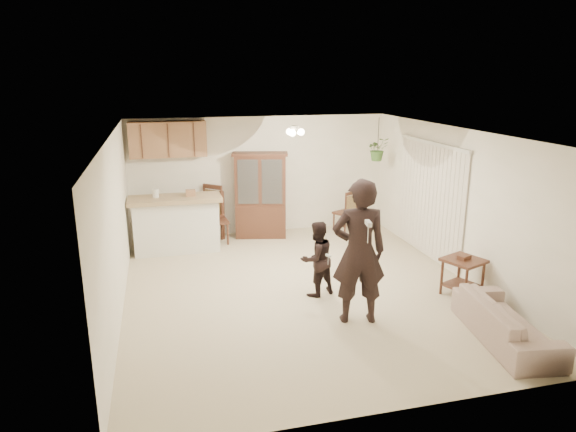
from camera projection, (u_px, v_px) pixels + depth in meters
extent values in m
plane|color=beige|center=(301.00, 288.00, 8.29)|extent=(6.50, 6.50, 0.00)
cube|color=silver|center=(302.00, 133.00, 7.63)|extent=(5.50, 6.50, 0.02)
cube|color=white|center=(261.00, 175.00, 11.00)|extent=(5.50, 0.02, 2.50)
cube|color=white|center=(392.00, 301.00, 4.92)|extent=(5.50, 0.02, 2.50)
cube|color=white|center=(116.00, 226.00, 7.31)|extent=(0.02, 6.50, 2.50)
cube|color=white|center=(459.00, 204.00, 8.61)|extent=(0.02, 6.50, 2.50)
cube|color=silver|center=(177.00, 227.00, 9.92)|extent=(1.60, 0.55, 1.00)
cube|color=tan|center=(175.00, 199.00, 9.77)|extent=(1.75, 0.70, 0.08)
cube|color=brown|center=(168.00, 139.00, 10.15)|extent=(1.50, 0.34, 0.70)
imported|color=#355D25|center=(378.00, 149.00, 10.58)|extent=(0.43, 0.37, 0.48)
cylinder|color=black|center=(378.00, 133.00, 10.50)|extent=(0.01, 0.01, 0.65)
imported|color=#BFAF9D|center=(507.00, 314.00, 6.61)|extent=(1.00, 1.96, 0.73)
imported|color=black|center=(359.00, 260.00, 6.99)|extent=(0.72, 0.54, 1.80)
imported|color=black|center=(317.00, 254.00, 7.90)|extent=(0.79, 0.71, 1.35)
cube|color=#341E13|center=(261.00, 220.00, 10.87)|extent=(1.12, 0.64, 0.70)
cube|color=#341E13|center=(260.00, 180.00, 10.64)|extent=(1.10, 0.59, 1.05)
cube|color=silver|center=(260.00, 180.00, 10.64)|extent=(0.89, 0.22, 0.92)
cube|color=#341E13|center=(260.00, 154.00, 10.50)|extent=(1.21, 0.68, 0.05)
cube|color=#341E13|center=(464.00, 260.00, 7.90)|extent=(0.71, 0.71, 0.04)
cube|color=#341E13|center=(461.00, 285.00, 8.01)|extent=(0.60, 0.60, 0.03)
cube|color=#341E13|center=(464.00, 257.00, 7.88)|extent=(0.23, 0.20, 0.07)
cube|color=#341E13|center=(216.00, 221.00, 10.42)|extent=(0.50, 0.50, 0.05)
cube|color=olive|center=(216.00, 208.00, 10.35)|extent=(0.34, 0.07, 0.40)
cube|color=#341E13|center=(215.00, 196.00, 10.28)|extent=(0.42, 0.08, 0.08)
cube|color=#341E13|center=(207.00, 217.00, 10.53)|extent=(0.72, 0.72, 0.06)
cube|color=olive|center=(206.00, 203.00, 10.45)|extent=(0.30, 0.29, 0.44)
cube|color=#341E13|center=(206.00, 189.00, 10.37)|extent=(0.37, 0.35, 0.09)
cube|color=#341E13|center=(345.00, 213.00, 11.25)|extent=(0.54, 0.54, 0.04)
cube|color=olive|center=(345.00, 202.00, 11.19)|extent=(0.28, 0.17, 0.35)
cube|color=#341E13|center=(345.00, 192.00, 11.13)|extent=(0.35, 0.20, 0.07)
cube|color=silver|center=(368.00, 223.00, 6.36)|extent=(0.08, 0.18, 0.05)
cube|color=silver|center=(328.00, 256.00, 7.66)|extent=(0.07, 0.11, 0.03)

